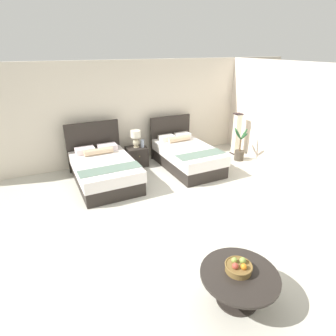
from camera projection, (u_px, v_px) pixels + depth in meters
The scene contains 12 objects.
ground_plane at pixel (185, 214), 5.49m from camera, with size 10.35×10.17×0.02m, color beige.
wall_back at pixel (131, 112), 7.66m from camera, with size 10.35×0.12×2.72m, color beige.
wall_side_right at pixel (305, 123), 6.55m from camera, with size 0.12×5.77×2.72m, color silver.
bed_near_window at pixel (104, 170), 6.63m from camera, with size 1.42×2.09×1.28m.
bed_near_corner at pixel (186, 155), 7.47m from camera, with size 1.30×2.14×1.21m.
nightstand at pixel (137, 156), 7.60m from camera, with size 0.53×0.49×0.53m.
table_lamp at pixel (136, 137), 7.40m from camera, with size 0.27×0.27×0.47m.
vase at pixel (142, 143), 7.48m from camera, with size 0.10×0.10×0.21m.
coffee_table at pixel (239, 280), 3.50m from camera, with size 0.99×0.99×0.44m.
fruit_bowl at pixel (239, 267), 3.48m from camera, with size 0.35×0.35×0.17m.
floor_lamp_corner at pixel (236, 134), 8.31m from camera, with size 0.22×0.22×1.24m.
potted_palm at pixel (239, 151), 7.96m from camera, with size 0.51×0.59×0.95m.
Camera 1 is at (-2.24, -4.09, 3.05)m, focal length 29.66 mm.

